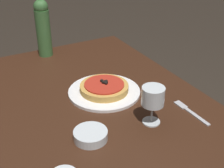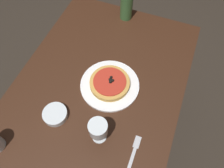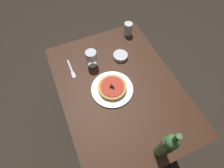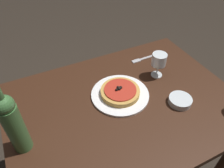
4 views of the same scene
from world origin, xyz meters
name	(u,v)px [view 2 (image 2 of 4)]	position (x,y,z in m)	size (l,w,h in m)	color
ground_plane	(105,129)	(0.00, 0.00, 0.00)	(14.00, 14.00, 0.00)	#2D261E
dining_table	(101,91)	(0.00, 0.00, 0.63)	(1.13, 0.82, 0.74)	#381E11
dinner_plate	(110,85)	(-0.01, -0.05, 0.75)	(0.29, 0.29, 0.01)	white
pizza	(110,83)	(-0.01, -0.05, 0.77)	(0.20, 0.20, 0.04)	gold
wine_glass	(98,129)	(-0.26, -0.11, 0.84)	(0.08, 0.08, 0.14)	silver
side_bowl	(55,114)	(-0.25, 0.12, 0.75)	(0.11, 0.11, 0.03)	silver
fork	(134,153)	(-0.28, -0.27, 0.74)	(0.18, 0.03, 0.00)	#B7B7BC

